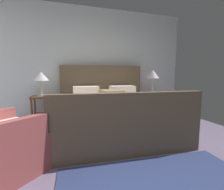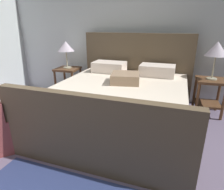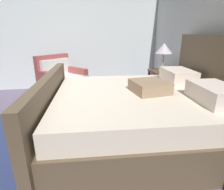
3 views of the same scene
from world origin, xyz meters
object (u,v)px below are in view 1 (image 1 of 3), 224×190
bed (111,111)px  nightstand_left (43,105)px  table_lamp_right (153,74)px  table_lamp_left (41,77)px  nightstand_right (152,100)px

bed → nightstand_left: 1.58m
table_lamp_right → nightstand_left: (-2.63, 0.15, -0.67)m
bed → table_lamp_left: (-1.32, 0.87, 0.66)m
nightstand_left → table_lamp_left: size_ratio=1.15×
nightstand_left → bed: bearing=-33.3°
nightstand_left → nightstand_right: bearing=-3.3°
table_lamp_left → nightstand_right: bearing=-3.3°
bed → nightstand_right: 1.49m
bed → table_lamp_left: bearing=146.7°
nightstand_left → table_lamp_left: 0.61m
bed → table_lamp_left: 1.71m
nightstand_left → table_lamp_left: bearing=135.0°
bed → table_lamp_right: size_ratio=3.91×
bed → nightstand_right: bearing=28.6°
nightstand_right → table_lamp_left: 2.70m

